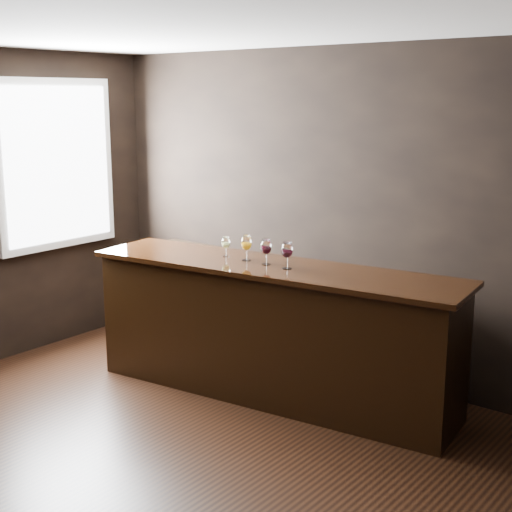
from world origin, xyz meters
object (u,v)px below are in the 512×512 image
Objects in this scene: glass_amber at (246,243)px; glass_red_a at (266,247)px; back_bar_shelf at (260,309)px; glass_red_b at (287,251)px; glass_white at (226,243)px; bar_counter at (272,333)px.

glass_red_a is (0.22, -0.02, -0.00)m from glass_amber.
glass_red_b is at bearing -39.83° from back_bar_shelf.
glass_red_a is at bearing 177.30° from glass_red_b.
back_bar_shelf is 0.96m from glass_white.
glass_red_b reaches higher than bar_counter.
bar_counter is 1.15× the size of back_bar_shelf.
glass_amber is at bearing 0.09° from glass_white.
bar_counter is 0.83m from glass_white.
back_bar_shelf is at bearing 140.17° from glass_red_b.
glass_amber reaches higher than glass_white.
glass_amber is 1.00× the size of glass_red_a.
glass_red_a is 0.97× the size of glass_red_b.
glass_amber and glass_red_a have the same top height.
glass_red_b is at bearing -16.04° from bar_counter.
back_bar_shelf is 1.25m from glass_red_b.
glass_red_a is 0.21m from glass_red_b.
glass_red_b reaches higher than back_bar_shelf.
bar_counter is at bearing 171.30° from glass_red_b.
glass_amber is at bearing 176.21° from glass_red_b.
bar_counter is at bearing -0.47° from glass_white.
back_bar_shelf is 1.03m from glass_amber.
bar_counter is at bearing -45.25° from back_bar_shelf.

